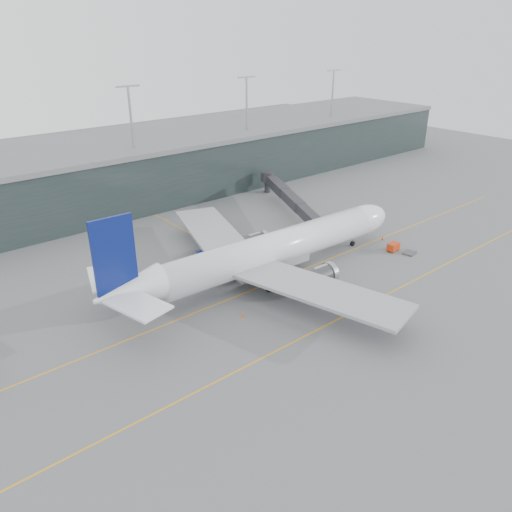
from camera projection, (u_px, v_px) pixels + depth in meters
ground at (242, 280)px, 90.07m from camera, size 320.00×320.00×0.00m
taxiline_a at (256, 288)px, 87.28m from camera, size 160.00×0.25×0.02m
taxiline_b at (324, 327)px, 76.14m from camera, size 160.00×0.25×0.02m
taxiline_lead_main at (203, 240)px, 106.90m from camera, size 0.25×60.00×0.02m
terminal at (101, 173)px, 127.25m from camera, size 240.00×36.00×29.00m
main_aircraft at (271, 250)px, 89.81m from camera, size 63.84×60.03×17.92m
jet_bridge at (279, 199)px, 118.38m from camera, size 18.45×43.91×5.76m
gse_cart at (393, 247)px, 101.33m from camera, size 2.60×1.75×1.71m
baggage_dolly at (409, 253)px, 100.57m from camera, size 3.01×2.59×0.27m
uld_a at (183, 267)px, 92.74m from camera, size 2.43×2.24×1.79m
uld_b at (200, 256)px, 97.19m from camera, size 2.38×2.15×1.79m
uld_c at (213, 256)px, 96.70m from camera, size 2.60×2.24×2.09m
cone_nose at (382, 238)px, 106.95m from camera, size 0.45×0.45×0.71m
cone_wing_stbd at (358, 295)px, 84.49m from camera, size 0.46×0.46×0.73m
cone_wing_port at (248, 247)px, 102.57m from camera, size 0.39×0.39×0.62m
cone_tail at (243, 315)px, 78.35m from camera, size 0.49×0.49×0.79m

